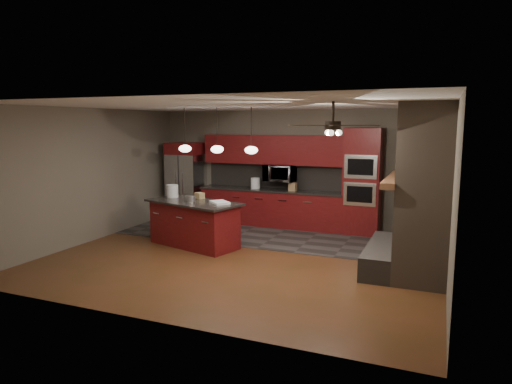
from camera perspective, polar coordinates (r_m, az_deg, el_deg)
The scene contains 22 objects.
ground at distance 8.62m, azimuth -1.48°, elevation -8.14°, with size 7.00×7.00×0.00m, color #5C2F1B.
ceiling at distance 8.27m, azimuth -1.55°, elevation 10.79°, with size 7.00×6.00×0.02m, color white.
back_wall at distance 11.12m, azimuth 4.76°, elevation 2.96°, with size 7.00×0.02×2.80m, color #666052.
right_wall at distance 7.63m, azimuth 23.29°, elevation -0.26°, with size 0.02×6.00×2.80m, color #666052.
left_wall at distance 10.25m, azimuth -19.72°, elevation 2.02°, with size 0.02×6.00×2.80m, color #666052.
slate_tile_patch at distance 10.23m, azimuth 2.61°, elevation -5.43°, with size 7.00×2.40×0.01m, color #393633.
fireplace_column at distance 8.04m, azimuth 19.93°, elevation -0.39°, with size 1.30×2.10×2.80m.
back_cabinetry at distance 11.10m, azimuth 1.99°, elevation 0.34°, with size 3.59×0.64×2.20m.
oven_tower at distance 10.45m, azimuth 13.14°, elevation 1.26°, with size 0.80×0.63×2.38m.
microwave at distance 10.98m, azimuth 2.99°, elevation 2.39°, with size 0.73×0.41×0.50m, color silver.
refrigerator at distance 11.98m, azimuth -8.73°, elevation 1.35°, with size 0.85×0.75×1.99m.
kitchen_island at distance 9.39m, azimuth -7.74°, elevation -3.90°, with size 2.17×1.42×0.92m.
white_bucket at distance 9.86m, azimuth -10.41°, elevation 0.11°, with size 0.25×0.25×0.27m, color silver.
paint_can at distance 9.25m, azimuth -8.20°, elevation -0.82°, with size 0.19×0.19×0.13m, color #AFAFB4.
paint_tray at distance 9.01m, azimuth -4.56°, elevation -1.30°, with size 0.41×0.29×0.04m, color white.
cardboard_box at distance 9.63m, azimuth -7.06°, elevation -0.45°, with size 0.19×0.14×0.12m, color #9C8150.
counter_bucket at distance 11.19m, azimuth -0.08°, elevation 1.12°, with size 0.23×0.23×0.26m, color white.
counter_box at distance 10.81m, azimuth 4.61°, elevation 0.65°, with size 0.17×0.14×0.19m, color #A68055.
pendant_left at distance 9.66m, azimuth -8.85°, elevation 5.41°, with size 0.26×0.26×0.92m.
pendant_center at distance 9.29m, azimuth -4.87°, elevation 5.36°, with size 0.26×0.26×0.92m.
pendant_right at distance 8.98m, azimuth -0.59°, elevation 5.28°, with size 0.26×0.26×0.92m.
ceiling_fan at distance 6.93m, azimuth 9.58°, elevation 8.28°, with size 1.27×1.33×0.41m.
Camera 1 is at (3.35, -7.55, 2.47)m, focal length 32.00 mm.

